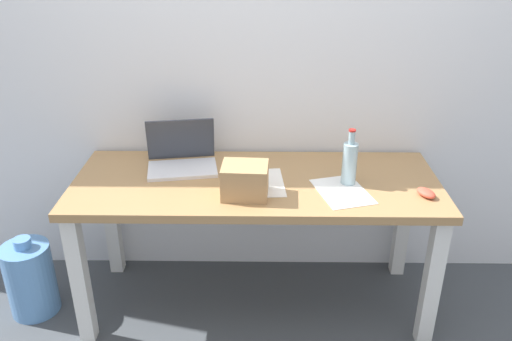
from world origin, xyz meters
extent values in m
plane|color=#42474C|center=(0.00, 0.00, 0.00)|extent=(8.00, 8.00, 0.00)
cube|color=white|center=(0.00, 0.40, 1.30)|extent=(5.20, 0.08, 2.60)
cube|color=#A37A4C|center=(0.00, 0.00, 0.70)|extent=(1.73, 0.67, 0.04)
cube|color=silver|center=(-0.81, -0.28, 0.34)|extent=(0.07, 0.07, 0.68)
cube|color=silver|center=(0.81, -0.28, 0.34)|extent=(0.07, 0.07, 0.68)
cube|color=silver|center=(-0.81, 0.28, 0.34)|extent=(0.07, 0.07, 0.68)
cube|color=silver|center=(0.81, 0.28, 0.34)|extent=(0.07, 0.07, 0.68)
cube|color=silver|center=(-0.36, 0.09, 0.73)|extent=(0.36, 0.25, 0.02)
cube|color=#333842|center=(-0.38, 0.20, 0.85)|extent=(0.34, 0.10, 0.21)
cylinder|color=#99B7C1|center=(0.43, -0.03, 0.82)|extent=(0.07, 0.07, 0.20)
cylinder|color=#99B7C1|center=(0.43, -0.03, 0.95)|extent=(0.03, 0.03, 0.06)
cylinder|color=#B21E19|center=(0.43, -0.03, 0.99)|extent=(0.03, 0.03, 0.01)
ellipsoid|color=#D84C38|center=(0.76, -0.15, 0.74)|extent=(0.10, 0.12, 0.03)
cube|color=tan|center=(-0.05, -0.15, 0.80)|extent=(0.21, 0.18, 0.15)
cube|color=white|center=(0.39, -0.11, 0.72)|extent=(0.28, 0.34, 0.00)
cube|color=white|center=(0.02, -0.03, 0.72)|extent=(0.23, 0.31, 0.00)
cylinder|color=#598CC6|center=(-1.14, -0.08, 0.19)|extent=(0.24, 0.24, 0.38)
cylinder|color=#598CC6|center=(-1.14, -0.08, 0.41)|extent=(0.08, 0.08, 0.05)
camera|label=1|loc=(0.03, -2.22, 1.84)|focal=36.72mm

